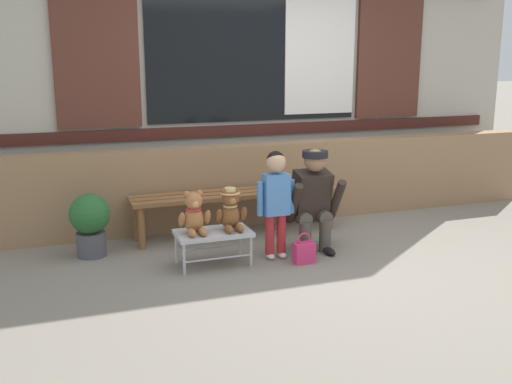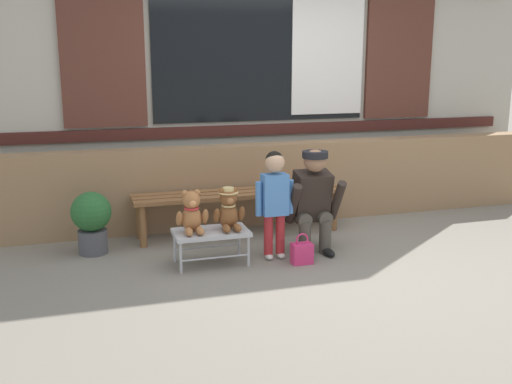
{
  "view_description": "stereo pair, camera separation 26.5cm",
  "coord_description": "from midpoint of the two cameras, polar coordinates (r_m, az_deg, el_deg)",
  "views": [
    {
      "loc": [
        -2.22,
        -4.37,
        1.75
      ],
      "look_at": [
        -0.46,
        0.53,
        0.55
      ],
      "focal_mm": 41.43,
      "sensor_mm": 36.0,
      "label": 1
    },
    {
      "loc": [
        -1.97,
        -4.45,
        1.75
      ],
      "look_at": [
        -0.46,
        0.53,
        0.55
      ],
      "focal_mm": 41.43,
      "sensor_mm": 36.0,
      "label": 2
    }
  ],
  "objects": [
    {
      "name": "teddy_bear_with_hat",
      "position": [
        5.04,
        -1.14,
        -1.71
      ],
      "size": [
        0.28,
        0.27,
        0.36
      ],
      "color": "brown",
      "rests_on": "small_display_bench"
    },
    {
      "name": "shop_facade",
      "position": [
        6.69,
        1.46,
        13.02
      ],
      "size": [
        6.66,
        0.26,
        3.49
      ],
      "color": "#B7B2A3",
      "rests_on": "ground"
    },
    {
      "name": "handbag_on_ground",
      "position": [
        5.14,
        5.94,
        -5.87
      ],
      "size": [
        0.18,
        0.11,
        0.27
      ],
      "color": "#E53370",
      "rests_on": "ground"
    },
    {
      "name": "potted_plant",
      "position": [
        5.48,
        -14.27,
        -2.55
      ],
      "size": [
        0.36,
        0.36,
        0.57
      ],
      "color": "#4C4C51",
      "rests_on": "ground"
    },
    {
      "name": "ground_plane",
      "position": [
        5.19,
        8.11,
        -6.88
      ],
      "size": [
        60.0,
        60.0,
        0.0
      ],
      "primitive_type": "plane",
      "color": "gray"
    },
    {
      "name": "child_standing",
      "position": [
        5.12,
        3.28,
        -0.11
      ],
      "size": [
        0.35,
        0.18,
        0.96
      ],
      "color": "#B7282D",
      "rests_on": "ground"
    },
    {
      "name": "adult_crouching",
      "position": [
        5.37,
        6.96,
        -0.8
      ],
      "size": [
        0.5,
        0.49,
        0.95
      ],
      "color": "#4C473D",
      "rests_on": "ground"
    },
    {
      "name": "brick_low_wall",
      "position": [
        6.34,
        2.83,
        0.9
      ],
      "size": [
        6.52,
        0.25,
        0.85
      ],
      "primitive_type": "cube",
      "color": "#997551",
      "rests_on": "ground"
    },
    {
      "name": "small_display_bench",
      "position": [
        5.06,
        -2.87,
        -4.11
      ],
      "size": [
        0.64,
        0.36,
        0.3
      ],
      "color": "#BCBCC1",
      "rests_on": "ground"
    },
    {
      "name": "teddy_bear_plain",
      "position": [
        4.97,
        -4.69,
        -2.07
      ],
      "size": [
        0.28,
        0.26,
        0.36
      ],
      "color": "#A86B3D",
      "rests_on": "small_display_bench"
    },
    {
      "name": "wooden_bench_long",
      "position": [
        5.87,
        -0.36,
        -0.6
      ],
      "size": [
        2.1,
        0.4,
        0.44
      ],
      "color": "brown",
      "rests_on": "ground"
    }
  ]
}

